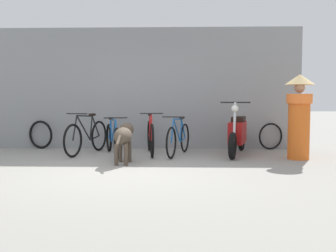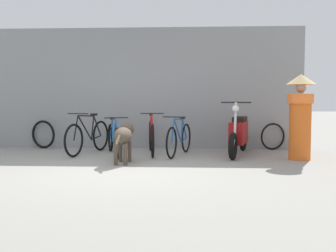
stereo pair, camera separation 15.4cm
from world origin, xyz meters
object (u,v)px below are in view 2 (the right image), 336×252
bicycle_3 (179,139)px  bicycle_1 (114,139)px  spare_tire_left (273,136)px  bicycle_0 (88,137)px  bicycle_2 (151,137)px  spare_tire_right (43,134)px  motorcycle (239,134)px  person_in_robes (300,113)px  stray_dog (124,136)px

bicycle_3 → bicycle_1: bearing=-73.6°
spare_tire_left → bicycle_0: bearing=-168.4°
bicycle_2 → bicycle_1: bearing=-85.4°
bicycle_1 → spare_tire_right: bicycle_1 is taller
bicycle_3 → motorcycle: 1.21m
bicycle_1 → spare_tire_right: (-1.83, 0.95, 0.00)m
spare_tire_right → person_in_robes: bearing=-14.2°
bicycle_2 → bicycle_3: 0.60m
bicycle_0 → person_in_robes: 4.27m
bicycle_1 → bicycle_0: bearing=-122.6°
bicycle_3 → spare_tire_right: 3.31m
bicycle_2 → person_in_robes: size_ratio=1.06×
person_in_robes → bicycle_1: bearing=-14.3°
spare_tire_right → bicycle_0: bearing=-32.6°
bicycle_1 → stray_dog: bicycle_1 is taller
bicycle_1 → motorcycle: 2.55m
bicycle_2 → stray_dog: bearing=-26.3°
bicycle_3 → stray_dog: 1.41m
stray_dog → spare_tire_left: 3.62m
bicycle_0 → bicycle_1: (0.57, -0.14, -0.03)m
bicycle_0 → stray_dog: size_ratio=1.47×
person_in_robes → spare_tire_right: bearing=-21.7°
person_in_robes → motorcycle: bearing=-34.1°
bicycle_1 → spare_tire_right: 2.06m
bicycle_3 → spare_tire_left: size_ratio=2.59×
spare_tire_left → spare_tire_right: 5.25m
bicycle_2 → stray_dog: (-0.39, -1.16, 0.13)m
bicycle_0 → bicycle_3: bearing=102.5°
bicycle_3 → spare_tire_left: bicycle_3 is taller
bicycle_1 → bicycle_2: (0.76, 0.17, 0.03)m
bicycle_2 → spare_tire_left: 2.77m
bicycle_0 → spare_tire_left: (3.99, 0.82, -0.05)m
spare_tire_left → bicycle_1: bearing=-164.3°
bicycle_3 → stray_dog: bicycle_3 is taller
motorcycle → spare_tire_left: bearing=150.0°
person_in_robes → bicycle_0: bearing=-15.3°
motorcycle → person_in_robes: (1.08, -0.54, 0.46)m
bicycle_0 → motorcycle: motorcycle is taller
motorcycle → bicycle_0: bearing=-75.0°
bicycle_3 → bicycle_2: bearing=-88.7°
stray_dog → person_in_robes: 3.33m
motorcycle → spare_tire_left: motorcycle is taller
motorcycle → bicycle_1: bearing=-72.0°
motorcycle → person_in_robes: 1.29m
bicycle_1 → person_in_robes: person_in_robes is taller
bicycle_0 → bicycle_3: size_ratio=1.07×
bicycle_1 → spare_tire_left: bicycle_1 is taller
motorcycle → stray_dog: (-2.18, -1.10, 0.06)m
bicycle_0 → bicycle_2: bearing=107.3°
spare_tire_right → spare_tire_left: bearing=0.1°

